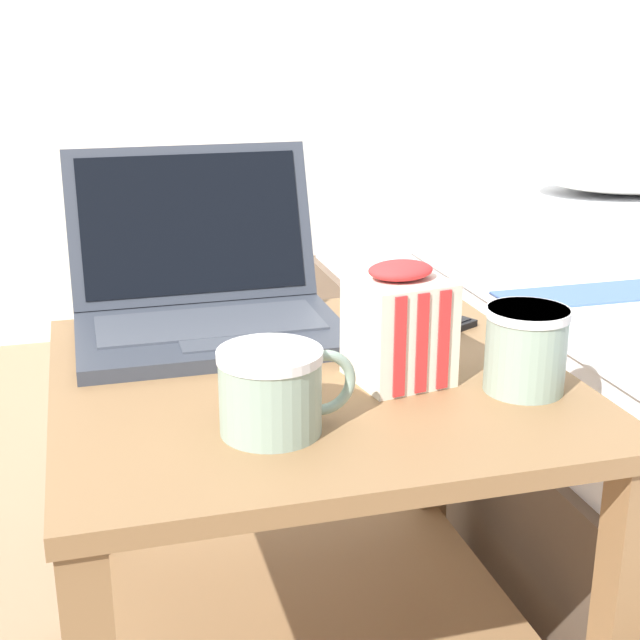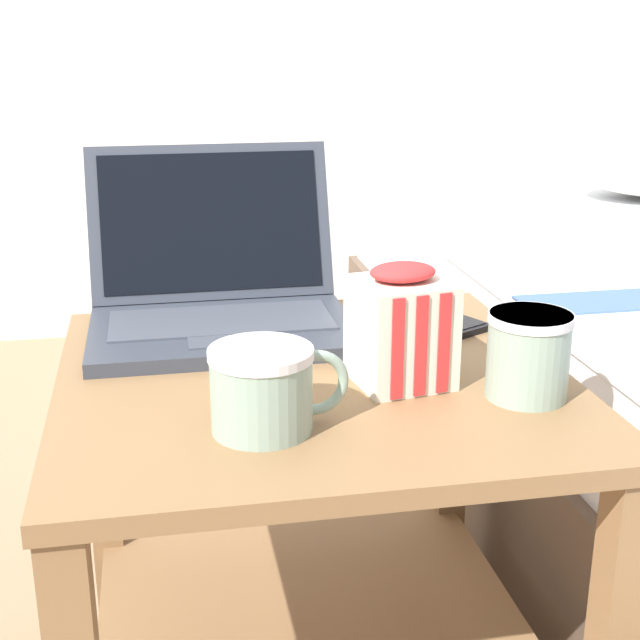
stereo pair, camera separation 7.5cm
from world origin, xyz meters
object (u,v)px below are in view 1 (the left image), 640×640
laptop (205,296)px  mug_front_right (525,344)px  mug_front_left (273,386)px  snack_bag (399,326)px  cell_phone (419,316)px

laptop → mug_front_right: bearing=-44.1°
laptop → mug_front_left: bearing=-86.9°
snack_bag → mug_front_right: bearing=-27.2°
mug_front_right → cell_phone: size_ratio=0.81×
mug_front_left → laptop: bearing=93.1°
mug_front_left → snack_bag: snack_bag is taller
laptop → mug_front_right: (0.31, -0.30, 0.01)m
laptop → mug_front_left: size_ratio=2.38×
snack_bag → cell_phone: (0.10, 0.20, -0.06)m
mug_front_right → snack_bag: (-0.12, 0.06, 0.01)m
laptop → snack_bag: laptop is taller
laptop → mug_front_right: laptop is taller
laptop → cell_phone: size_ratio=2.07×
mug_front_left → mug_front_right: bearing=6.4°
snack_bag → cell_phone: 0.23m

